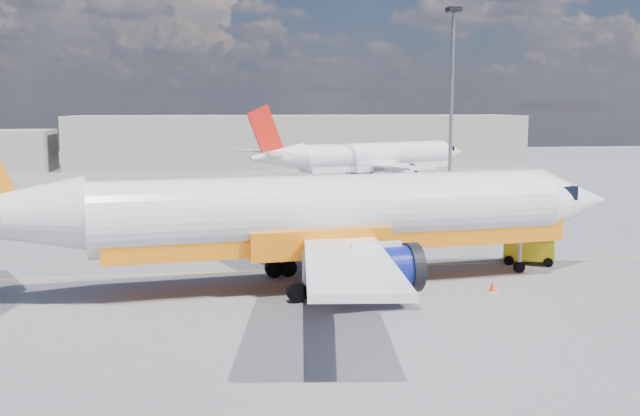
{
  "coord_description": "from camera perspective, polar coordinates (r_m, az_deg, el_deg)",
  "views": [
    {
      "loc": [
        -8.88,
        -37.17,
        9.4
      ],
      "look_at": [
        -2.64,
        3.62,
        3.5
      ],
      "focal_mm": 40.0,
      "sensor_mm": 36.0,
      "label": 1
    }
  ],
  "objects": [
    {
      "name": "ground",
      "position": [
        39.36,
        4.62,
        -5.71
      ],
      "size": [
        240.0,
        240.0,
        0.0
      ],
      "primitive_type": "plane",
      "color": "slate",
      "rests_on": "ground"
    },
    {
      "name": "taxi_line",
      "position": [
        42.2,
        3.68,
        -4.74
      ],
      "size": [
        70.0,
        0.15,
        0.01
      ],
      "primitive_type": "cube",
      "color": "yellow",
      "rests_on": "ground"
    },
    {
      "name": "terminal_main",
      "position": [
        113.16,
        -1.65,
        5.4
      ],
      "size": [
        70.0,
        14.0,
        8.0
      ],
      "primitive_type": "cube",
      "color": "#B2AB99",
      "rests_on": "ground"
    },
    {
      "name": "main_jet",
      "position": [
        36.86,
        -0.69,
        -0.68
      ],
      "size": [
        37.15,
        29.15,
        11.25
      ],
      "rotation": [
        0.0,
        0.0,
        0.12
      ],
      "color": "white",
      "rests_on": "ground"
    },
    {
      "name": "second_jet",
      "position": [
        87.03,
        3.97,
        4.03
      ],
      "size": [
        31.24,
        23.54,
        9.62
      ],
      "rotation": [
        0.0,
        0.0,
        0.41
      ],
      "color": "white",
      "rests_on": "ground"
    },
    {
      "name": "gse_tug",
      "position": [
        44.77,
        16.21,
        -3.03
      ],
      "size": [
        3.31,
        2.77,
        2.08
      ],
      "rotation": [
        0.0,
        0.0,
        -0.41
      ],
      "color": "black",
      "rests_on": "ground"
    },
    {
      "name": "traffic_cone",
      "position": [
        37.59,
        13.62,
        -6.13
      ],
      "size": [
        0.42,
        0.42,
        0.59
      ],
      "color": "white",
      "rests_on": "ground"
    },
    {
      "name": "floodlight_mast",
      "position": [
        79.95,
        10.51,
        9.83
      ],
      "size": [
        1.45,
        1.45,
        19.93
      ],
      "color": "gray",
      "rests_on": "ground"
    }
  ]
}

